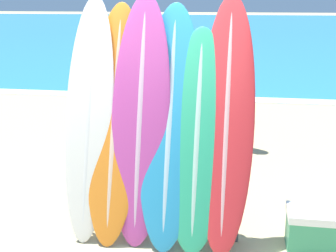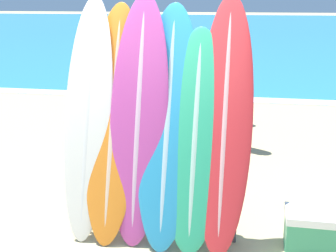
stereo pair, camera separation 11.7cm
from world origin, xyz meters
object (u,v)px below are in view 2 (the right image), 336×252
at_px(surfboard_slot_0, 88,117).
at_px(surfboard_slot_3, 168,124).
at_px(surfboard_slot_4, 195,139).
at_px(person_mid_beach, 237,90).
at_px(surfboard_slot_5, 225,123).
at_px(person_far_left, 186,83).
at_px(surfboard_slot_2, 139,119).
at_px(surfboard_slot_1, 113,122).
at_px(cooler_box, 314,232).
at_px(person_near_water, 226,71).
at_px(person_far_right, 175,69).
at_px(surfboard_rack, 153,190).

bearing_deg(surfboard_slot_0, surfboard_slot_3, 0.15).
height_order(surfboard_slot_4, person_mid_beach, surfboard_slot_4).
height_order(surfboard_slot_0, surfboard_slot_5, surfboard_slot_5).
bearing_deg(surfboard_slot_4, person_far_left, 99.93).
height_order(surfboard_slot_2, surfboard_slot_3, surfboard_slot_2).
bearing_deg(surfboard_slot_5, surfboard_slot_3, -178.45).
relative_size(surfboard_slot_2, person_far_left, 1.54).
relative_size(surfboard_slot_3, person_far_left, 1.48).
distance_m(surfboard_slot_1, cooler_box, 2.17).
xyz_separation_m(surfboard_slot_1, person_mid_beach, (1.07, 2.99, -0.21)).
xyz_separation_m(surfboard_slot_3, person_far_left, (-0.43, 3.95, -0.30)).
height_order(surfboard_slot_0, person_far_left, surfboard_slot_0).
xyz_separation_m(surfboard_slot_4, person_far_left, (-0.70, 3.99, -0.19)).
distance_m(surfboard_slot_1, person_near_water, 4.67).
relative_size(person_mid_beach, person_far_right, 1.10).
bearing_deg(surfboard_rack, cooler_box, -1.32).
distance_m(person_near_water, person_far_left, 0.94).
height_order(surfboard_slot_2, person_far_right, surfboard_slot_2).
bearing_deg(surfboard_slot_5, surfboard_rack, -173.56).
relative_size(surfboard_slot_2, person_far_right, 1.52).
distance_m(person_near_water, person_mid_beach, 1.63).
bearing_deg(surfboard_slot_2, person_near_water, 83.50).
relative_size(surfboard_slot_5, cooler_box, 4.36).
xyz_separation_m(surfboard_slot_0, surfboard_slot_3, (0.80, 0.00, -0.03)).
bearing_deg(person_far_right, surfboard_slot_3, 101.38).
bearing_deg(surfboard_slot_5, cooler_box, -7.34).
bearing_deg(cooler_box, surfboard_slot_3, 176.04).
bearing_deg(person_far_left, surfboard_slot_0, 145.60).
bearing_deg(cooler_box, surfboard_slot_0, 177.52).
height_order(person_mid_beach, cooler_box, person_mid_beach).
relative_size(person_far_left, person_far_right, 0.99).
distance_m(surfboard_slot_4, person_far_left, 4.06).
distance_m(person_far_right, cooler_box, 6.11).
bearing_deg(surfboard_slot_1, surfboard_slot_0, -178.80).
bearing_deg(surfboard_rack, surfboard_slot_0, 174.81).
bearing_deg(surfboard_slot_4, surfboard_slot_5, 12.18).
bearing_deg(person_far_right, person_mid_beach, 121.52).
distance_m(surfboard_rack, surfboard_slot_0, 0.96).
distance_m(surfboard_rack, surfboard_slot_5, 0.98).
relative_size(surfboard_slot_0, person_mid_beach, 1.37).
bearing_deg(surfboard_slot_1, person_far_right, 93.77).
xyz_separation_m(surfboard_slot_2, person_far_left, (-0.15, 3.96, -0.34)).
bearing_deg(person_mid_beach, surfboard_slot_1, 15.03).
bearing_deg(person_mid_beach, surfboard_slot_5, 35.03).
xyz_separation_m(surfboard_slot_1, surfboard_slot_4, (0.82, -0.05, -0.11)).
relative_size(surfboard_slot_4, cooler_box, 3.79).
height_order(person_far_right, cooler_box, person_far_right).
xyz_separation_m(surfboard_rack, surfboard_slot_3, (0.14, 0.06, 0.66)).
bearing_deg(person_near_water, surfboard_rack, -139.78).
bearing_deg(person_near_water, person_far_right, 96.20).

